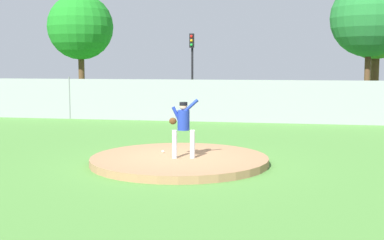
{
  "coord_description": "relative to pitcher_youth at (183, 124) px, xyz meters",
  "views": [
    {
      "loc": [
        2.84,
        -13.21,
        2.71
      ],
      "look_at": [
        0.06,
        1.51,
        1.03
      ],
      "focal_mm": 47.38,
      "sensor_mm": 36.0,
      "label": 1
    }
  ],
  "objects": [
    {
      "name": "parked_car_red",
      "position": [
        5.59,
        14.96,
        -0.34
      ],
      "size": [
        2.05,
        4.22,
        1.65
      ],
      "color": "#A81919",
      "rests_on": "ground_plane"
    },
    {
      "name": "pitchers_mound",
      "position": [
        -0.14,
        0.2,
        -1.02
      ],
      "size": [
        4.81,
        4.81,
        0.2
      ],
      "primitive_type": "cylinder",
      "color": "#99704C",
      "rests_on": "ground_plane"
    },
    {
      "name": "pitcher_youth",
      "position": [
        0.0,
        0.0,
        0.0
      ],
      "size": [
        0.81,
        0.32,
        1.59
      ],
      "color": "silver",
      "rests_on": "pitchers_mound"
    },
    {
      "name": "traffic_light_near",
      "position": [
        -3.4,
        19.3,
        2.04
      ],
      "size": [
        0.28,
        0.46,
        4.61
      ],
      "color": "black",
      "rests_on": "ground_plane"
    },
    {
      "name": "asphalt_strip",
      "position": [
        -0.14,
        14.7,
        -1.12
      ],
      "size": [
        44.0,
        7.0,
        0.01
      ],
      "primitive_type": "cube",
      "color": "#2B2B2D",
      "rests_on": "ground_plane"
    },
    {
      "name": "parked_car_champagne",
      "position": [
        -11.9,
        15.2,
        -0.28
      ],
      "size": [
        1.88,
        4.65,
        1.75
      ],
      "color": "tan",
      "rests_on": "ground_plane"
    },
    {
      "name": "parked_car_silver",
      "position": [
        -9.21,
        14.32,
        -0.3
      ],
      "size": [
        2.09,
        4.78,
        1.72
      ],
      "color": "#B7BABF",
      "rests_on": "ground_plane"
    },
    {
      "name": "chainlink_fence",
      "position": [
        -0.14,
        10.2,
        -0.14
      ],
      "size": [
        38.26,
        0.07,
        2.06
      ],
      "color": "gray",
      "rests_on": "ground_plane"
    },
    {
      "name": "ground_plane",
      "position": [
        -0.14,
        6.2,
        -1.12
      ],
      "size": [
        80.0,
        80.0,
        0.0
      ],
      "primitive_type": "plane",
      "color": "#4C8438"
    },
    {
      "name": "tree_bushy_near",
      "position": [
        -13.33,
        24.84,
        4.41
      ],
      "size": [
        5.11,
        5.11,
        8.12
      ],
      "color": "#4C331E",
      "rests_on": "ground_plane"
    },
    {
      "name": "traffic_cone_orange",
      "position": [
        -3.23,
        11.7,
        -0.86
      ],
      "size": [
        0.4,
        0.4,
        0.55
      ],
      "color": "orange",
      "rests_on": "asphalt_strip"
    },
    {
      "name": "tree_tall_centre",
      "position": [
        8.44,
        22.76,
        4.57
      ],
      "size": [
        5.46,
        5.46,
        8.45
      ],
      "color": "#4C331E",
      "rests_on": "ground_plane"
    },
    {
      "name": "tree_broad_right",
      "position": [
        7.79,
        21.58,
        4.47
      ],
      "size": [
        4.98,
        4.98,
        8.1
      ],
      "color": "#4C331E",
      "rests_on": "ground_plane"
    },
    {
      "name": "baseball",
      "position": [
        -0.73,
        0.69,
        -0.89
      ],
      "size": [
        0.07,
        0.07,
        0.07
      ],
      "primitive_type": "sphere",
      "color": "white",
      "rests_on": "pitchers_mound"
    }
  ]
}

